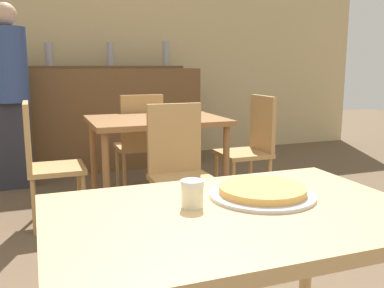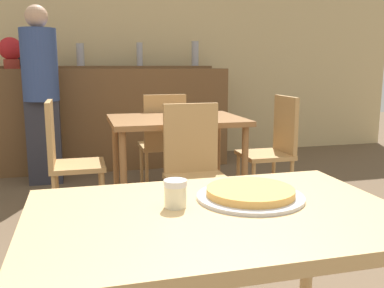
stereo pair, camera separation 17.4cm
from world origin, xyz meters
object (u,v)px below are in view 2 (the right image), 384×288
object	(u,v)px
pizza_tray	(250,194)
person_standing	(41,89)
chair_far_side_front	(194,164)
chair_far_side_left	(65,154)
potted_plant	(11,51)
chair_far_side_right	(274,144)
chair_far_side_back	(163,138)
cheese_shaker	(175,193)

from	to	relation	value
pizza_tray	person_standing	bearing A→B (deg)	105.38
chair_far_side_front	pizza_tray	bearing A→B (deg)	-98.18
chair_far_side_left	person_standing	distance (m)	1.25
chair_far_side_front	person_standing	size ratio (longest dim) A/B	0.53
potted_plant	chair_far_side_right	bearing A→B (deg)	-36.70
chair_far_side_back	potted_plant	distance (m)	1.97
chair_far_side_front	chair_far_side_left	size ratio (longest dim) A/B	1.00
pizza_tray	potted_plant	size ratio (longest dim) A/B	1.06
chair_far_side_front	chair_far_side_back	world-z (taller)	same
cheese_shaker	potted_plant	size ratio (longest dim) A/B	0.26
chair_far_side_back	chair_far_side_front	bearing A→B (deg)	90.00
chair_far_side_right	chair_far_side_front	bearing A→B (deg)	-57.07
chair_far_side_front	chair_far_side_left	xyz separation A→B (m)	(-0.85, 0.55, 0.00)
chair_far_side_front	chair_far_side_left	world-z (taller)	same
person_standing	potted_plant	bearing A→B (deg)	121.15
chair_far_side_front	chair_far_side_right	bearing A→B (deg)	32.93
chair_far_side_back	cheese_shaker	size ratio (longest dim) A/B	10.74
chair_far_side_right	cheese_shaker	distance (m)	2.44
chair_far_side_right	pizza_tray	xyz separation A→B (m)	(-1.06, -2.02, 0.25)
cheese_shaker	potted_plant	distance (m)	3.88
chair_far_side_left	pizza_tray	world-z (taller)	chair_far_side_left
chair_far_side_back	pizza_tray	distance (m)	2.59
person_standing	chair_far_side_left	bearing A→B (deg)	-78.46
chair_far_side_back	chair_far_side_left	world-z (taller)	same
chair_far_side_front	chair_far_side_back	distance (m)	1.10
chair_far_side_left	cheese_shaker	bearing A→B (deg)	-169.30
pizza_tray	person_standing	distance (m)	3.30
chair_far_side_left	cheese_shaker	size ratio (longest dim) A/B	10.74
cheese_shaker	person_standing	size ratio (longest dim) A/B	0.05
cheese_shaker	person_standing	bearing A→B (deg)	101.01
chair_far_side_left	person_standing	bearing A→B (deg)	11.54
chair_far_side_back	chair_far_side_right	size ratio (longest dim) A/B	1.00
cheese_shaker	person_standing	xyz separation A→B (m)	(-0.62, 3.19, 0.15)
chair_far_side_front	cheese_shaker	distance (m)	1.59
chair_far_side_back	pizza_tray	xyz separation A→B (m)	(-0.21, -2.57, 0.25)
person_standing	potted_plant	distance (m)	0.72
cheese_shaker	chair_far_side_front	bearing A→B (deg)	72.73
chair_far_side_front	cheese_shaker	size ratio (longest dim) A/B	10.74
chair_far_side_left	pizza_tray	size ratio (longest dim) A/B	2.63
chair_far_side_front	chair_far_side_back	bearing A→B (deg)	90.00
chair_far_side_front	chair_far_side_right	distance (m)	1.01
pizza_tray	potted_plant	distance (m)	3.93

